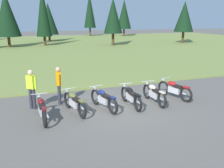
% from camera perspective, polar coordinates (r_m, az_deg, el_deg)
% --- Properties ---
extents(ground_plane, '(140.00, 140.00, 0.00)m').
position_cam_1_polar(ground_plane, '(10.84, 1.12, -5.36)').
color(ground_plane, '#605B54').
extents(grass_moorland, '(80.00, 44.00, 0.10)m').
position_cam_1_polar(grass_moorland, '(35.05, -14.45, 8.12)').
color(grass_moorland, olive).
rests_on(grass_moorland, ground).
extents(forest_treeline, '(41.64, 24.51, 8.96)m').
position_cam_1_polar(forest_treeline, '(43.24, -19.41, 14.71)').
color(forest_treeline, '#47331E').
rests_on(forest_treeline, ground).
extents(motorcycle_maroon, '(0.62, 2.10, 0.88)m').
position_cam_1_polar(motorcycle_maroon, '(9.78, -15.51, -5.42)').
color(motorcycle_maroon, black).
rests_on(motorcycle_maroon, ground).
extents(motorcycle_olive, '(0.71, 2.08, 0.88)m').
position_cam_1_polar(motorcycle_olive, '(10.26, -8.49, -4.09)').
color(motorcycle_olive, black).
rests_on(motorcycle_olive, ground).
extents(motorcycle_navy, '(0.73, 2.07, 0.88)m').
position_cam_1_polar(motorcycle_navy, '(10.56, -1.94, -3.39)').
color(motorcycle_navy, black).
rests_on(motorcycle_navy, ground).
extents(motorcycle_black, '(0.62, 2.10, 0.88)m').
position_cam_1_polar(motorcycle_black, '(10.94, 4.24, -2.77)').
color(motorcycle_black, black).
rests_on(motorcycle_black, ground).
extents(motorcycle_cream, '(0.62, 2.10, 0.88)m').
position_cam_1_polar(motorcycle_cream, '(11.48, 9.42, -2.10)').
color(motorcycle_cream, black).
rests_on(motorcycle_cream, ground).
extents(motorcycle_red, '(0.76, 2.06, 0.88)m').
position_cam_1_polar(motorcycle_red, '(12.36, 13.81, -1.14)').
color(motorcycle_red, black).
rests_on(motorcycle_red, ground).
extents(rider_near_row_end, '(0.41, 0.43, 1.67)m').
position_cam_1_polar(rider_near_row_end, '(10.96, -17.67, -0.63)').
color(rider_near_row_end, '#2D2D38').
rests_on(rider_near_row_end, ground).
extents(rider_checking_bike, '(0.26, 0.55, 1.67)m').
position_cam_1_polar(rider_checking_bike, '(11.31, -11.90, 0.20)').
color(rider_checking_bike, '#2D2D38').
rests_on(rider_checking_bike, ground).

